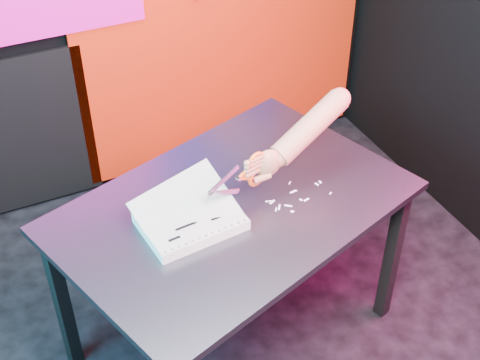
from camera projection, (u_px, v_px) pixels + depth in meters
room at (225, 104)px, 1.85m from camera, size 3.01×3.01×2.71m
backdrop at (110, 22)px, 3.15m from camera, size 2.88×0.05×2.08m
work_table at (233, 221)px, 2.49m from camera, size 1.46×1.19×0.75m
printout_stack at (190, 220)px, 2.33m from camera, size 0.38×0.28×0.18m
scissors at (253, 171)px, 2.36m from camera, size 0.25×0.07×0.15m
hand_forearm at (303, 133)px, 2.45m from camera, size 0.48×0.17×0.23m
paper_clippings at (292, 198)px, 2.46m from camera, size 0.25×0.16×0.00m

